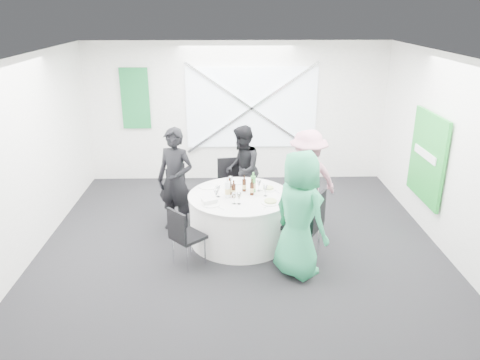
{
  "coord_description": "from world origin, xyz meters",
  "views": [
    {
      "loc": [
        -0.16,
        -6.28,
        3.45
      ],
      "look_at": [
        0.0,
        0.2,
        1.0
      ],
      "focal_mm": 35.0,
      "sensor_mm": 36.0,
      "label": 1
    }
  ],
  "objects_px": {
    "banquet_table": "(240,218)",
    "chair_back": "(229,180)",
    "person_man_back": "(242,170)",
    "chair_back_left": "(181,189)",
    "person_man_back_left": "(176,180)",
    "person_woman_pink": "(307,181)",
    "person_woman_green": "(299,215)",
    "chair_back_right": "(303,197)",
    "chair_front_right": "(309,220)",
    "chair_front_left": "(184,233)",
    "clear_water_bottle": "(228,190)",
    "green_water_bottle": "(253,184)"
  },
  "relations": [
    {
      "from": "person_man_back",
      "to": "chair_back_left",
      "type": "bearing_deg",
      "value": -68.47
    },
    {
      "from": "chair_front_left",
      "to": "person_woman_pink",
      "type": "relative_size",
      "value": 0.53
    },
    {
      "from": "person_woman_pink",
      "to": "clear_water_bottle",
      "type": "xyz_separation_m",
      "value": [
        -1.26,
        -0.5,
        0.06
      ]
    },
    {
      "from": "chair_back",
      "to": "green_water_bottle",
      "type": "distance_m",
      "value": 1.21
    },
    {
      "from": "person_man_back",
      "to": "person_man_back_left",
      "type": "bearing_deg",
      "value": -53.99
    },
    {
      "from": "chair_front_left",
      "to": "person_man_back_left",
      "type": "height_order",
      "value": "person_man_back_left"
    },
    {
      "from": "chair_back",
      "to": "person_man_back_left",
      "type": "height_order",
      "value": "person_man_back_left"
    },
    {
      "from": "person_woman_green",
      "to": "green_water_bottle",
      "type": "relative_size",
      "value": 5.57
    },
    {
      "from": "person_woman_green",
      "to": "banquet_table",
      "type": "bearing_deg",
      "value": 0.0
    },
    {
      "from": "person_woman_pink",
      "to": "green_water_bottle",
      "type": "height_order",
      "value": "person_woman_pink"
    },
    {
      "from": "person_man_back_left",
      "to": "green_water_bottle",
      "type": "distance_m",
      "value": 1.25
    },
    {
      "from": "person_woman_green",
      "to": "chair_back_left",
      "type": "bearing_deg",
      "value": 6.52
    },
    {
      "from": "chair_back_right",
      "to": "chair_front_left",
      "type": "bearing_deg",
      "value": -78.77
    },
    {
      "from": "chair_front_right",
      "to": "green_water_bottle",
      "type": "xyz_separation_m",
      "value": [
        -0.75,
        0.71,
        0.27
      ]
    },
    {
      "from": "banquet_table",
      "to": "chair_back",
      "type": "bearing_deg",
      "value": 97.24
    },
    {
      "from": "person_woman_pink",
      "to": "banquet_table",
      "type": "bearing_deg",
      "value": 0.0
    },
    {
      "from": "banquet_table",
      "to": "person_man_back",
      "type": "xyz_separation_m",
      "value": [
        0.06,
        1.12,
        0.39
      ]
    },
    {
      "from": "chair_back",
      "to": "chair_front_left",
      "type": "height_order",
      "value": "chair_back"
    },
    {
      "from": "chair_back_left",
      "to": "chair_back_right",
      "type": "xyz_separation_m",
      "value": [
        1.98,
        -0.4,
        -0.0
      ]
    },
    {
      "from": "chair_front_left",
      "to": "chair_back_left",
      "type": "bearing_deg",
      "value": -36.61
    },
    {
      "from": "chair_back",
      "to": "person_woman_pink",
      "type": "distance_m",
      "value": 1.5
    },
    {
      "from": "banquet_table",
      "to": "green_water_bottle",
      "type": "xyz_separation_m",
      "value": [
        0.2,
        0.12,
        0.5
      ]
    },
    {
      "from": "chair_back",
      "to": "chair_back_left",
      "type": "xyz_separation_m",
      "value": [
        -0.81,
        -0.44,
        0.01
      ]
    },
    {
      "from": "banquet_table",
      "to": "chair_back_left",
      "type": "bearing_deg",
      "value": 141.08
    },
    {
      "from": "banquet_table",
      "to": "person_man_back_left",
      "type": "xyz_separation_m",
      "value": [
        -1.01,
        0.43,
        0.46
      ]
    },
    {
      "from": "person_man_back_left",
      "to": "person_woman_green",
      "type": "bearing_deg",
      "value": -15.21
    },
    {
      "from": "person_man_back",
      "to": "person_woman_green",
      "type": "relative_size",
      "value": 0.88
    },
    {
      "from": "chair_back_left",
      "to": "person_man_back_left",
      "type": "relative_size",
      "value": 0.56
    },
    {
      "from": "person_man_back",
      "to": "person_woman_green",
      "type": "xyz_separation_m",
      "value": [
        0.69,
        -2.07,
        0.1
      ]
    },
    {
      "from": "chair_front_left",
      "to": "clear_water_bottle",
      "type": "distance_m",
      "value": 0.96
    },
    {
      "from": "chair_front_right",
      "to": "chair_front_left",
      "type": "xyz_separation_m",
      "value": [
        -1.74,
        -0.15,
        -0.1
      ]
    },
    {
      "from": "person_man_back_left",
      "to": "clear_water_bottle",
      "type": "bearing_deg",
      "value": -9.11
    },
    {
      "from": "clear_water_bottle",
      "to": "person_woman_green",
      "type": "bearing_deg",
      "value": -42.83
    },
    {
      "from": "chair_back",
      "to": "chair_back_left",
      "type": "distance_m",
      "value": 0.92
    },
    {
      "from": "chair_front_right",
      "to": "person_man_back_left",
      "type": "height_order",
      "value": "person_man_back_left"
    },
    {
      "from": "chair_front_left",
      "to": "person_man_back",
      "type": "relative_size",
      "value": 0.57
    },
    {
      "from": "chair_back_right",
      "to": "clear_water_bottle",
      "type": "xyz_separation_m",
      "value": [
        -1.21,
        -0.47,
        0.33
      ]
    },
    {
      "from": "banquet_table",
      "to": "chair_back_right",
      "type": "distance_m",
      "value": 1.1
    },
    {
      "from": "chair_front_right",
      "to": "person_woman_pink",
      "type": "xyz_separation_m",
      "value": [
        0.12,
        1.0,
        0.22
      ]
    },
    {
      "from": "chair_back_right",
      "to": "green_water_bottle",
      "type": "bearing_deg",
      "value": -92.98
    },
    {
      "from": "chair_back_left",
      "to": "banquet_table",
      "type": "bearing_deg",
      "value": -90.0
    },
    {
      "from": "person_woman_green",
      "to": "clear_water_bottle",
      "type": "relative_size",
      "value": 5.68
    },
    {
      "from": "chair_back_right",
      "to": "person_woman_pink",
      "type": "xyz_separation_m",
      "value": [
        0.05,
        0.03,
        0.28
      ]
    },
    {
      "from": "person_man_back",
      "to": "chair_back_right",
      "type": "bearing_deg",
      "value": 55.79
    },
    {
      "from": "chair_back",
      "to": "person_man_back_left",
      "type": "xyz_separation_m",
      "value": [
        -0.85,
        -0.79,
        0.31
      ]
    },
    {
      "from": "chair_back_left",
      "to": "person_woman_pink",
      "type": "height_order",
      "value": "person_woman_pink"
    },
    {
      "from": "chair_back_right",
      "to": "chair_front_right",
      "type": "distance_m",
      "value": 0.98
    },
    {
      "from": "banquet_table",
      "to": "person_man_back",
      "type": "relative_size",
      "value": 1.01
    },
    {
      "from": "chair_back_right",
      "to": "person_woman_green",
      "type": "xyz_separation_m",
      "value": [
        -0.27,
        -1.34,
        0.32
      ]
    },
    {
      "from": "chair_back",
      "to": "person_man_back_left",
      "type": "distance_m",
      "value": 1.2
    }
  ]
}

